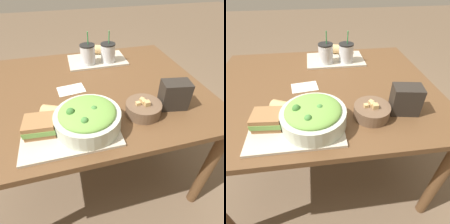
{
  "view_description": "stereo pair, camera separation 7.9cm",
  "coord_description": "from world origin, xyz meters",
  "views": [
    {
      "loc": [
        -0.11,
        -0.92,
        1.31
      ],
      "look_at": [
        0.05,
        -0.34,
        0.8
      ],
      "focal_mm": 30.0,
      "sensor_mm": 36.0,
      "label": 1
    },
    {
      "loc": [
        -0.03,
        -0.94,
        1.31
      ],
      "look_at": [
        0.05,
        -0.34,
        0.8
      ],
      "focal_mm": 30.0,
      "sensor_mm": 36.0,
      "label": 2
    }
  ],
  "objects": [
    {
      "name": "baguette_near",
      "position": [
        -0.16,
        -0.26,
        0.78
      ],
      "size": [
        0.17,
        0.13,
        0.06
      ],
      "rotation": [
        0.0,
        0.0,
        1.14
      ],
      "color": "tan",
      "rests_on": "tray_near"
    },
    {
      "name": "drink_cup_red",
      "position": [
        0.19,
        0.28,
        0.8
      ],
      "size": [
        0.1,
        0.1,
        0.21
      ],
      "color": "silver",
      "rests_on": "tray_far"
    },
    {
      "name": "tray_far",
      "position": [
        0.12,
        0.33,
        0.74
      ],
      "size": [
        0.4,
        0.25,
        0.01
      ],
      "color": "#BCB29E",
      "rests_on": "dining_table"
    },
    {
      "name": "ground_plane",
      "position": [
        0.0,
        0.0,
        0.0
      ],
      "size": [
        12.0,
        12.0,
        0.0
      ],
      "primitive_type": "plane",
      "color": "brown"
    },
    {
      "name": "baguette_far",
      "position": [
        0.17,
        0.42,
        0.78
      ],
      "size": [
        0.13,
        0.1,
        0.06
      ],
      "rotation": [
        0.0,
        0.0,
        1.26
      ],
      "color": "tan",
      "rests_on": "tray_far"
    },
    {
      "name": "napkin_folded",
      "position": [
        -0.1,
        -0.01,
        0.73
      ],
      "size": [
        0.16,
        0.12,
        0.0
      ],
      "color": "silver",
      "rests_on": "dining_table"
    },
    {
      "name": "drink_cup_dark",
      "position": [
        0.05,
        0.28,
        0.8
      ],
      "size": [
        0.1,
        0.1,
        0.21
      ],
      "color": "silver",
      "rests_on": "tray_far"
    },
    {
      "name": "tray_near",
      "position": [
        -0.13,
        -0.35,
        0.74
      ],
      "size": [
        0.4,
        0.25,
        0.01
      ],
      "color": "#BCB29E",
      "rests_on": "dining_table"
    },
    {
      "name": "sandwich_near",
      "position": [
        -0.25,
        -0.31,
        0.78
      ],
      "size": [
        0.14,
        0.12,
        0.06
      ],
      "rotation": [
        0.0,
        0.0,
        -0.08
      ],
      "color": "olive",
      "rests_on": "tray_near"
    },
    {
      "name": "salad_bowl",
      "position": [
        -0.06,
        -0.33,
        0.79
      ],
      "size": [
        0.28,
        0.28,
        0.11
      ],
      "color": "beige",
      "rests_on": "tray_near"
    },
    {
      "name": "soup_bowl",
      "position": [
        0.21,
        -0.3,
        0.76
      ],
      "size": [
        0.17,
        0.17,
        0.08
      ],
      "color": "brown",
      "rests_on": "dining_table"
    },
    {
      "name": "chip_bag",
      "position": [
        0.37,
        -0.29,
        0.8
      ],
      "size": [
        0.14,
        0.11,
        0.14
      ],
      "rotation": [
        0.0,
        0.0,
        -0.17
      ],
      "color": "#28231E",
      "rests_on": "dining_table"
    },
    {
      "name": "dining_table",
      "position": [
        0.0,
        0.0,
        0.64
      ],
      "size": [
        1.3,
        1.04,
        0.73
      ],
      "color": "brown",
      "rests_on": "ground_plane"
    }
  ]
}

